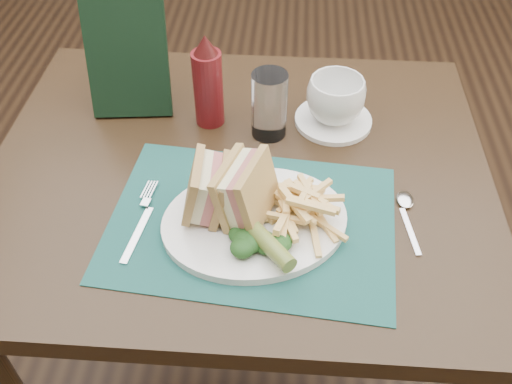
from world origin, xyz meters
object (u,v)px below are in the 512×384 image
at_px(plate, 255,222).
at_px(sandwich_half_b, 233,186).
at_px(table_main, 242,289).
at_px(coffee_cup, 336,100).
at_px(check_presenter, 127,52).
at_px(sandwich_half_a, 194,187).
at_px(drinking_glass, 269,105).
at_px(ketchup_bottle, 208,81).
at_px(saucer, 333,120).
at_px(placemat, 252,222).

xyz_separation_m(plate, sandwich_half_b, (-0.03, 0.02, 0.06)).
distance_m(table_main, coffee_cup, 0.48).
bearing_deg(sandwich_half_b, check_presenter, 146.08).
relative_size(sandwich_half_a, check_presenter, 0.39).
bearing_deg(drinking_glass, table_main, -116.50).
bearing_deg(drinking_glass, ketchup_bottle, 165.73).
bearing_deg(ketchup_bottle, drinking_glass, -14.27).
bearing_deg(saucer, coffee_cup, 0.00).
relative_size(placemat, drinking_glass, 3.54).
xyz_separation_m(saucer, ketchup_bottle, (-0.24, -0.01, 0.09)).
distance_m(drinking_glass, ketchup_bottle, 0.12).
distance_m(sandwich_half_b, check_presenter, 0.38).
relative_size(saucer, check_presenter, 0.60).
distance_m(placemat, drinking_glass, 0.24).
xyz_separation_m(table_main, sandwich_half_a, (-0.06, -0.13, 0.44)).
distance_m(coffee_cup, check_presenter, 0.40).
height_order(table_main, drinking_glass, drinking_glass).
relative_size(table_main, plate, 3.00).
xyz_separation_m(sandwich_half_a, ketchup_bottle, (-0.01, 0.26, 0.03)).
relative_size(ketchup_bottle, check_presenter, 0.74).
distance_m(plate, drinking_glass, 0.25).
bearing_deg(plate, sandwich_half_a, 156.23).
distance_m(table_main, drinking_glass, 0.45).
bearing_deg(sandwich_half_b, ketchup_bottle, 124.11).
bearing_deg(sandwich_half_a, coffee_cup, 47.24).
bearing_deg(coffee_cup, saucer, 0.00).
bearing_deg(sandwich_half_b, plate, -7.26).
distance_m(saucer, coffee_cup, 0.05).
distance_m(saucer, check_presenter, 0.42).
xyz_separation_m(table_main, placemat, (0.03, -0.14, 0.38)).
height_order(table_main, plate, plate).
height_order(plate, sandwich_half_a, sandwich_half_a).
bearing_deg(plate, table_main, 89.88).
distance_m(placemat, ketchup_bottle, 0.30).
xyz_separation_m(sandwich_half_a, check_presenter, (-0.17, 0.30, 0.06)).
relative_size(placemat, sandwich_half_a, 4.72).
xyz_separation_m(placemat, coffee_cup, (0.14, 0.28, 0.05)).
relative_size(sandwich_half_a, saucer, 0.65).
xyz_separation_m(saucer, drinking_glass, (-0.12, -0.04, 0.06)).
xyz_separation_m(placemat, check_presenter, (-0.26, 0.31, 0.12)).
relative_size(table_main, ketchup_bottle, 4.84).
height_order(saucer, coffee_cup, coffee_cup).
relative_size(sandwich_half_a, ketchup_bottle, 0.52).
height_order(sandwich_half_b, ketchup_bottle, ketchup_bottle).
height_order(sandwich_half_b, check_presenter, check_presenter).
bearing_deg(plate, placemat, 116.95).
xyz_separation_m(placemat, sandwich_half_b, (-0.03, 0.01, 0.07)).
relative_size(table_main, drinking_glass, 6.92).
distance_m(placemat, sandwich_half_b, 0.08).
height_order(table_main, sandwich_half_b, sandwich_half_b).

